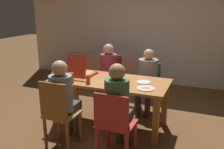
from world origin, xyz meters
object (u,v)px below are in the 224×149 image
(person_3, at_px, (118,103))
(couch, at_px, (109,73))
(drinking_glass_0, at_px, (54,76))
(drinking_glass_1, at_px, (88,79))
(pizza_box_0, at_px, (83,72))
(drinking_glass_2, at_px, (71,77))
(person_2, at_px, (147,76))
(chair_1, at_px, (59,114))
(dining_table, at_px, (110,87))
(chair_2, at_px, (149,84))
(chair_0, at_px, (110,79))
(person_1, at_px, (64,96))
(chair_3, at_px, (114,124))
(plate_1, at_px, (112,83))
(person_0, at_px, (107,70))
(plate_0, at_px, (146,88))
(plate_2, at_px, (144,82))

(person_3, height_order, couch, person_3)
(drinking_glass_0, height_order, drinking_glass_1, drinking_glass_1)
(pizza_box_0, xyz_separation_m, drinking_glass_2, (0.02, -0.39, 0.02))
(person_2, bearing_deg, drinking_glass_2, -131.02)
(chair_1, height_order, drinking_glass_2, chair_1)
(dining_table, xyz_separation_m, chair_2, (0.42, 0.87, -0.17))
(chair_0, distance_m, person_1, 1.68)
(chair_3, bearing_deg, plate_1, 114.47)
(pizza_box_0, bearing_deg, drinking_glass_1, -50.94)
(chair_1, bearing_deg, chair_2, 65.90)
(person_0, height_order, plate_0, person_0)
(drinking_glass_1, bearing_deg, chair_2, 60.43)
(person_1, bearing_deg, plate_2, 42.50)
(person_3, relative_size, drinking_glass_2, 8.52)
(person_3, distance_m, couch, 3.00)
(person_3, distance_m, drinking_glass_0, 1.32)
(pizza_box_0, height_order, plate_0, pizza_box_0)
(dining_table, height_order, pizza_box_0, pizza_box_0)
(chair_1, relative_size, chair_2, 1.11)
(chair_3, xyz_separation_m, drinking_glass_2, (-0.92, 0.54, 0.35))
(drinking_glass_2, bearing_deg, person_3, -23.22)
(chair_3, xyz_separation_m, plate_0, (0.22, 0.66, 0.29))
(person_0, distance_m, person_1, 1.52)
(chair_1, distance_m, drinking_glass_2, 0.68)
(person_0, relative_size, chair_2, 1.37)
(plate_0, xyz_separation_m, plate_1, (-0.54, 0.04, -0.00))
(pizza_box_0, xyz_separation_m, plate_2, (1.05, 0.00, -0.04))
(chair_3, distance_m, plate_2, 0.98)
(person_1, height_order, plate_1, person_1)
(chair_2, distance_m, chair_3, 1.73)
(chair_1, height_order, person_3, person_3)
(drinking_glass_2, bearing_deg, person_1, -72.96)
(chair_0, xyz_separation_m, plate_2, (0.90, -0.84, 0.28))
(chair_1, relative_size, plate_1, 3.84)
(person_3, xyz_separation_m, drinking_glass_0, (-1.25, 0.41, 0.11))
(chair_1, relative_size, drinking_glass_1, 7.55)
(chair_0, xyz_separation_m, couch, (-0.47, 1.07, -0.21))
(chair_0, relative_size, person_0, 0.79)
(drinking_glass_2, bearing_deg, person_0, 83.05)
(chair_2, bearing_deg, drinking_glass_1, -119.57)
(pizza_box_0, distance_m, couch, 2.01)
(dining_table, distance_m, drinking_glass_2, 0.62)
(couch, bearing_deg, pizza_box_0, -80.60)
(person_0, height_order, plate_2, person_0)
(pizza_box_0, bearing_deg, person_3, -39.87)
(chair_3, distance_m, person_3, 0.27)
(chair_0, relative_size, person_2, 0.82)
(chair_2, height_order, plate_1, chair_2)
(person_3, distance_m, plate_1, 0.65)
(person_1, height_order, chair_3, person_1)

